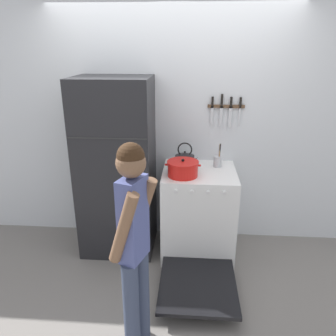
# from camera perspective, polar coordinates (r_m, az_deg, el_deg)

# --- Properties ---
(ground_plane) EXTENTS (14.00, 14.00, 0.00)m
(ground_plane) POSITION_cam_1_polar(r_m,az_deg,el_deg) (4.03, 0.64, -11.01)
(ground_plane) COLOR slate
(wall_back) EXTENTS (10.00, 0.06, 2.55)m
(wall_back) POSITION_cam_1_polar(r_m,az_deg,el_deg) (3.56, 0.75, 7.03)
(wall_back) COLOR silver
(wall_back) RESTS_ON ground_plane
(refrigerator) EXTENTS (0.75, 0.65, 1.84)m
(refrigerator) POSITION_cam_1_polar(r_m,az_deg,el_deg) (3.42, -8.92, -0.04)
(refrigerator) COLOR black
(refrigerator) RESTS_ON ground_plane
(stove_range) EXTENTS (0.74, 1.44, 0.93)m
(stove_range) POSITION_cam_1_polar(r_m,az_deg,el_deg) (3.46, 5.27, -7.97)
(stove_range) COLOR white
(stove_range) RESTS_ON ground_plane
(dutch_oven_pot) EXTENTS (0.34, 0.30, 0.17)m
(dutch_oven_pot) POSITION_cam_1_polar(r_m,az_deg,el_deg) (3.15, 2.59, -0.09)
(dutch_oven_pot) COLOR red
(dutch_oven_pot) RESTS_ON stove_range
(tea_kettle) EXTENTS (0.25, 0.20, 0.26)m
(tea_kettle) POSITION_cam_1_polar(r_m,az_deg,el_deg) (3.41, 2.95, 1.57)
(tea_kettle) COLOR black
(tea_kettle) RESTS_ON stove_range
(utensil_jar) EXTENTS (0.08, 0.08, 0.25)m
(utensil_jar) POSITION_cam_1_polar(r_m,az_deg,el_deg) (3.43, 8.63, 1.26)
(utensil_jar) COLOR #B7BABF
(utensil_jar) RESTS_ON stove_range
(person) EXTENTS (0.32, 0.37, 1.57)m
(person) POSITION_cam_1_polar(r_m,az_deg,el_deg) (2.22, -5.92, -12.57)
(person) COLOR #38425B
(person) RESTS_ON ground_plane
(wall_knife_strip) EXTENTS (0.38, 0.03, 0.35)m
(wall_knife_strip) POSITION_cam_1_polar(r_m,az_deg,el_deg) (3.48, 10.04, 10.49)
(wall_knife_strip) COLOR brown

